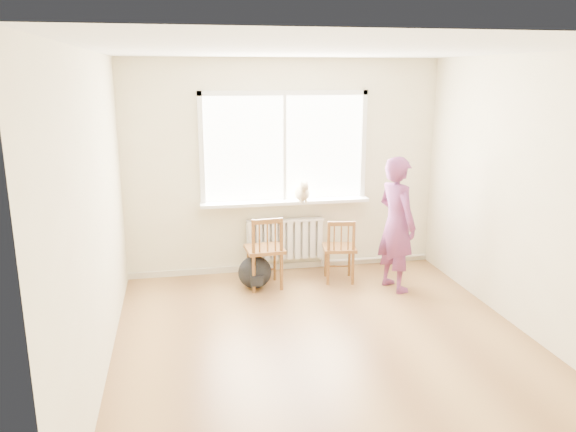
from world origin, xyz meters
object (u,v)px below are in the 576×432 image
cat (302,192)px  backpack (255,272)px  person (397,224)px  chair_left (265,252)px  chair_right (340,250)px

cat → backpack: size_ratio=1.06×
person → backpack: bearing=61.3°
chair_left → person: (1.51, -0.31, 0.35)m
backpack → person: bearing=-11.3°
person → chair_right: bearing=42.4°
person → backpack: size_ratio=3.99×
chair_left → cat: size_ratio=2.09×
person → cat: bearing=34.9°
chair_left → person: size_ratio=0.56×
chair_left → cat: bearing=-145.2°
chair_left → chair_right: bearing=177.8°
chair_right → cat: cat is taller
backpack → cat: bearing=32.0°
chair_right → cat: 0.87m
chair_left → cat: (0.54, 0.43, 0.62)m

